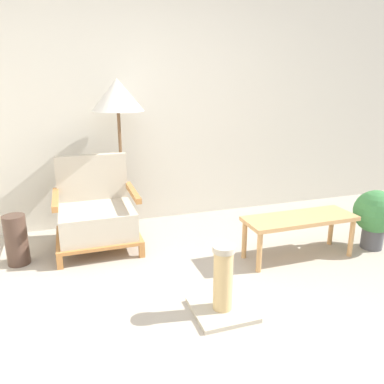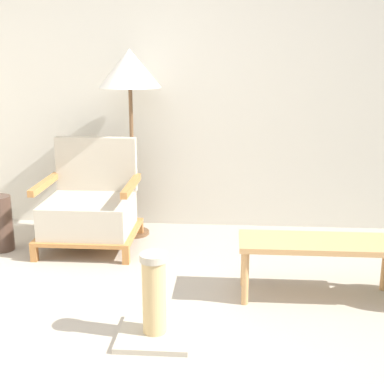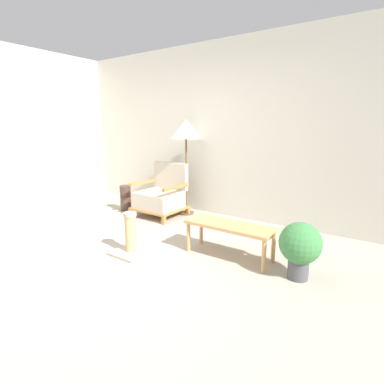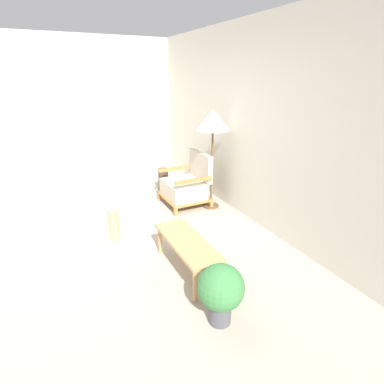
{
  "view_description": "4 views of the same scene",
  "coord_description": "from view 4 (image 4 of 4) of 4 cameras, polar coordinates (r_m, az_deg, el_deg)",
  "views": [
    {
      "loc": [
        -0.92,
        -1.69,
        1.51
      ],
      "look_at": [
        0.11,
        1.38,
        0.55
      ],
      "focal_mm": 35.0,
      "sensor_mm": 36.0,
      "label": 1
    },
    {
      "loc": [
        0.38,
        -2.28,
        1.55
      ],
      "look_at": [
        0.11,
        1.38,
        0.55
      ],
      "focal_mm": 50.0,
      "sensor_mm": 36.0,
      "label": 2
    },
    {
      "loc": [
        2.39,
        -1.9,
        1.44
      ],
      "look_at": [
        0.11,
        1.38,
        0.55
      ],
      "focal_mm": 28.0,
      "sensor_mm": 36.0,
      "label": 3
    },
    {
      "loc": [
        3.42,
        -0.27,
        2.0
      ],
      "look_at": [
        0.11,
        1.38,
        0.55
      ],
      "focal_mm": 28.0,
      "sensor_mm": 36.0,
      "label": 4
    }
  ],
  "objects": [
    {
      "name": "potted_plant",
      "position": [
        2.63,
        5.51,
        -18.06
      ],
      "size": [
        0.4,
        0.4,
        0.56
      ],
      "color": "#4C4C51",
      "rests_on": "ground_plane"
    },
    {
      "name": "wall_left",
      "position": [
        6.37,
        -20.05,
        14.35
      ],
      "size": [
        0.06,
        8.0,
        2.7
      ],
      "color": "beige",
      "rests_on": "ground_plane"
    },
    {
      "name": "armchair",
      "position": [
        4.88,
        -1.09,
        1.28
      ],
      "size": [
        0.74,
        0.67,
        0.84
      ],
      "color": "#B2753D",
      "rests_on": "ground_plane"
    },
    {
      "name": "scratching_post",
      "position": [
        3.94,
        -14.57,
        -6.99
      ],
      "size": [
        0.4,
        0.4,
        0.49
      ],
      "color": "#B2A893",
      "rests_on": "ground_plane"
    },
    {
      "name": "vase",
      "position": [
        5.45,
        -5.46,
        2.27
      ],
      "size": [
        0.19,
        0.19,
        0.44
      ],
      "primitive_type": "cylinder",
      "color": "#473328",
      "rests_on": "ground_plane"
    },
    {
      "name": "ground_plane",
      "position": [
        3.97,
        -19.15,
        -10.14
      ],
      "size": [
        14.0,
        14.0,
        0.0
      ],
      "primitive_type": "plane",
      "color": "#A89E8E"
    },
    {
      "name": "coffee_table",
      "position": [
        3.21,
        -0.97,
        -9.95
      ],
      "size": [
        1.0,
        0.35,
        0.38
      ],
      "color": "tan",
      "rests_on": "ground_plane"
    },
    {
      "name": "floor_lamp",
      "position": [
        4.51,
        4.02,
        13.05
      ],
      "size": [
        0.49,
        0.49,
        1.54
      ],
      "color": "brown",
      "rests_on": "ground_plane"
    },
    {
      "name": "wall_back",
      "position": [
        4.34,
        10.76,
        12.45
      ],
      "size": [
        8.0,
        0.06,
        2.7
      ],
      "color": "beige",
      "rests_on": "ground_plane"
    }
  ]
}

